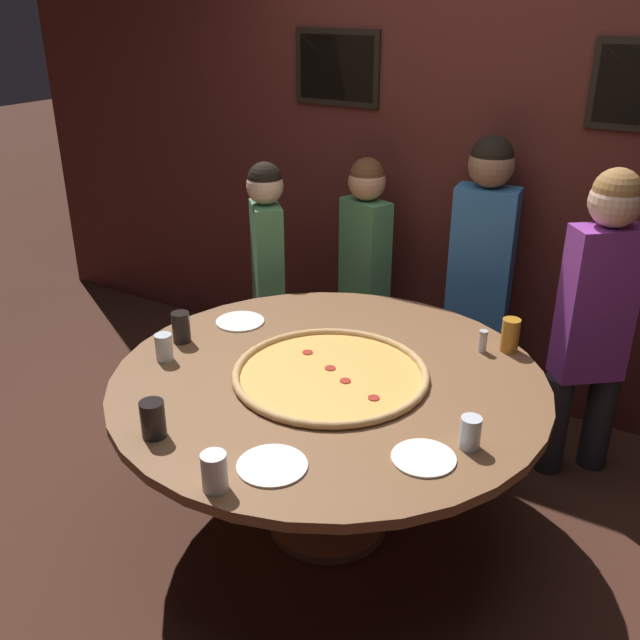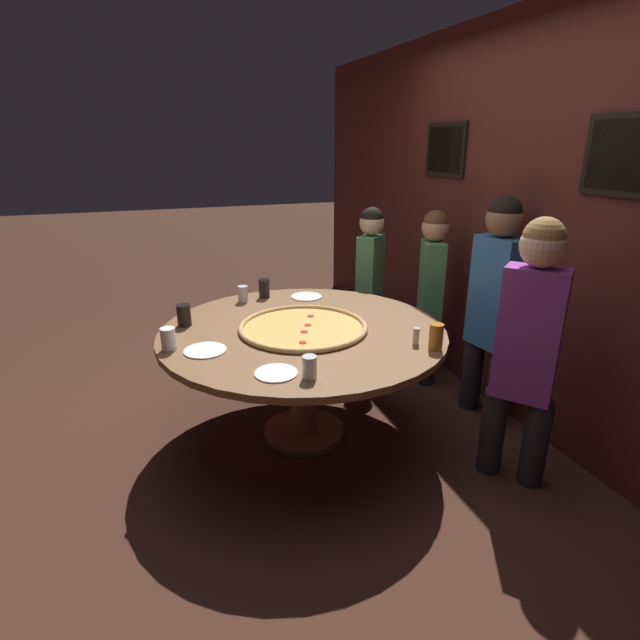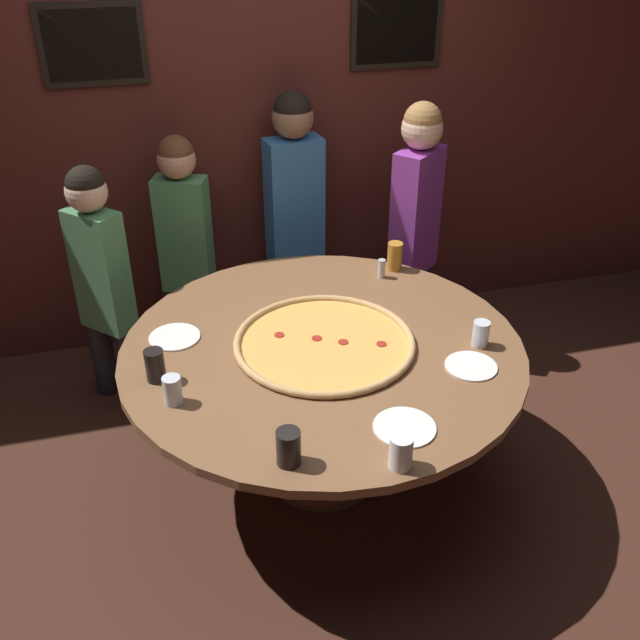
{
  "view_description": "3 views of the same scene",
  "coord_description": "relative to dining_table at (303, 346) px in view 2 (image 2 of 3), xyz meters",
  "views": [
    {
      "loc": [
        1.26,
        -2.13,
        2.13
      ],
      "look_at": [
        -0.1,
        0.09,
        0.93
      ],
      "focal_mm": 40.0,
      "sensor_mm": 36.0,
      "label": 1
    },
    {
      "loc": [
        2.7,
        -0.85,
        1.82
      ],
      "look_at": [
        0.04,
        0.1,
        0.8
      ],
      "focal_mm": 28.0,
      "sensor_mm": 36.0,
      "label": 2
    },
    {
      "loc": [
        -0.67,
        -2.46,
        2.44
      ],
      "look_at": [
        -0.0,
        0.04,
        0.84
      ],
      "focal_mm": 40.0,
      "sensor_mm": 36.0,
      "label": 3
    }
  ],
  "objects": [
    {
      "name": "drink_cup_front_edge",
      "position": [
        0.54,
        0.59,
        0.19
      ],
      "size": [
        0.08,
        0.08,
        0.15
      ],
      "primitive_type": "cylinder",
      "color": "#BC7A23",
      "rests_on": "dining_table"
    },
    {
      "name": "drink_cup_near_left",
      "position": [
        0.65,
        -0.17,
        0.17
      ],
      "size": [
        0.07,
        0.07,
        0.12
      ],
      "primitive_type": "cylinder",
      "color": "silver",
      "rests_on": "dining_table"
    },
    {
      "name": "ground_plane",
      "position": [
        0.0,
        0.0,
        -0.62
      ],
      "size": [
        24.0,
        24.0,
        0.0
      ],
      "primitive_type": "plane",
      "color": "#422319"
    },
    {
      "name": "diner_side_left",
      "position": [
        0.8,
        0.98,
        0.21
      ],
      "size": [
        0.37,
        0.34,
        1.48
      ],
      "rotation": [
        0.0,
        0.0,
        -2.45
      ],
      "color": "#232328",
      "rests_on": "ground_plane"
    },
    {
      "name": "back_wall",
      "position": [
        0.0,
        1.47,
        0.68
      ],
      "size": [
        6.4,
        0.08,
        2.6
      ],
      "color": "#4C1E19",
      "rests_on": "ground_plane"
    },
    {
      "name": "dining_table",
      "position": [
        0.0,
        0.0,
        0.0
      ],
      "size": [
        1.73,
        1.73,
        0.74
      ],
      "color": "brown",
      "rests_on": "ground_plane"
    },
    {
      "name": "white_plate_beside_cup",
      "position": [
        0.55,
        -0.31,
        0.12
      ],
      "size": [
        0.21,
        0.21,
        0.01
      ],
      "primitive_type": "cylinder",
      "color": "white",
      "rests_on": "dining_table"
    },
    {
      "name": "drink_cup_far_left",
      "position": [
        -0.3,
        -0.67,
        0.18
      ],
      "size": [
        0.09,
        0.09,
        0.13
      ],
      "primitive_type": "cylinder",
      "color": "black",
      "rests_on": "dining_table"
    },
    {
      "name": "condiment_shaker",
      "position": [
        0.45,
        0.52,
        0.16
      ],
      "size": [
        0.04,
        0.04,
        0.1
      ],
      "color": "silver",
      "rests_on": "dining_table"
    },
    {
      "name": "diner_far_left",
      "position": [
        0.17,
        1.25,
        0.23
      ],
      "size": [
        0.39,
        0.23,
        1.51
      ],
      "rotation": [
        0.0,
        0.0,
        -3.01
      ],
      "color": "#232328",
      "rests_on": "ground_plane"
    },
    {
      "name": "white_plate_near_front",
      "position": [
        -0.61,
        0.22,
        0.12
      ],
      "size": [
        0.22,
        0.22,
        0.01
      ],
      "primitive_type": "cylinder",
      "color": "white",
      "rests_on": "dining_table"
    },
    {
      "name": "giant_pizza",
      "position": [
        0.01,
        0.0,
        0.13
      ],
      "size": [
        0.78,
        0.78,
        0.03
      ],
      "color": "#E5A84C",
      "rests_on": "dining_table"
    },
    {
      "name": "drink_cup_far_right",
      "position": [
        -0.65,
        -0.23,
        0.17
      ],
      "size": [
        0.07,
        0.07,
        0.12
      ],
      "primitive_type": "cylinder",
      "color": "silver",
      "rests_on": "dining_table"
    },
    {
      "name": "diner_centre_back",
      "position": [
        -0.47,
        1.18,
        0.14
      ],
      "size": [
        0.35,
        0.24,
        1.34
      ],
      "rotation": [
        0.0,
        0.0,
        2.76
      ],
      "color": "#232328",
      "rests_on": "ground_plane"
    },
    {
      "name": "diner_far_right",
      "position": [
        -0.91,
        0.88,
        0.13
      ],
      "size": [
        0.32,
        0.32,
        1.33
      ],
      "rotation": [
        0.0,
        0.0,
        2.33
      ],
      "color": "#232328",
      "rests_on": "ground_plane"
    },
    {
      "name": "white_plate_far_back",
      "position": [
        0.15,
        -0.6,
        0.12
      ],
      "size": [
        0.23,
        0.23,
        0.01
      ],
      "primitive_type": "cylinder",
      "color": "white",
      "rests_on": "dining_table"
    },
    {
      "name": "drink_cup_beside_pizza",
      "position": [
        0.06,
        -0.79,
        0.18
      ],
      "size": [
        0.08,
        0.08,
        0.13
      ],
      "primitive_type": "cylinder",
      "color": "white",
      "rests_on": "dining_table"
    },
    {
      "name": "drink_cup_centre_back",
      "position": [
        -0.7,
        -0.07,
        0.18
      ],
      "size": [
        0.08,
        0.08,
        0.14
      ],
      "primitive_type": "cylinder",
      "color": "black",
      "rests_on": "dining_table"
    }
  ]
}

